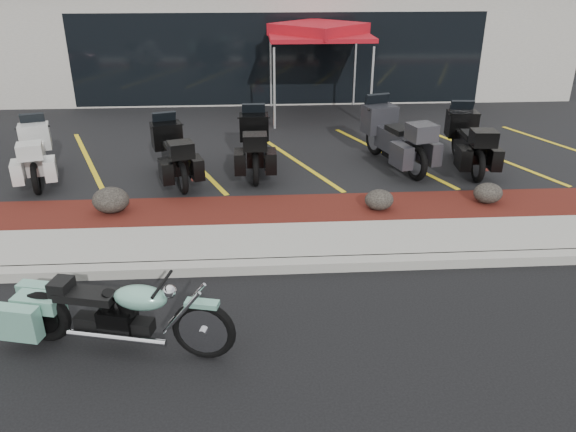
{
  "coord_description": "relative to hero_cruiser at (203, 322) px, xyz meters",
  "views": [
    {
      "loc": [
        -0.82,
        -6.23,
        4.12
      ],
      "look_at": [
        -0.34,
        1.2,
        0.73
      ],
      "focal_mm": 35.0,
      "sensor_mm": 36.0,
      "label": 1
    }
  ],
  "objects": [
    {
      "name": "ground",
      "position": [
        1.42,
        1.03,
        -0.49
      ],
      "size": [
        90.0,
        90.0,
        0.0
      ],
      "primitive_type": "plane",
      "color": "black",
      "rests_on": "ground"
    },
    {
      "name": "curb",
      "position": [
        1.42,
        1.93,
        -0.41
      ],
      "size": [
        24.0,
        0.25,
        0.15
      ],
      "primitive_type": "cube",
      "color": "gray",
      "rests_on": "ground"
    },
    {
      "name": "sidewalk",
      "position": [
        1.42,
        2.63,
        -0.41
      ],
      "size": [
        24.0,
        1.2,
        0.15
      ],
      "primitive_type": "cube",
      "color": "gray",
      "rests_on": "ground"
    },
    {
      "name": "mulch_bed",
      "position": [
        1.42,
        3.83,
        -0.41
      ],
      "size": [
        24.0,
        1.2,
        0.16
      ],
      "primitive_type": "cube",
      "color": "#370C0C",
      "rests_on": "ground"
    },
    {
      "name": "upper_lot",
      "position": [
        1.42,
        9.23,
        -0.41
      ],
      "size": [
        26.0,
        9.6,
        0.15
      ],
      "primitive_type": "cube",
      "color": "black",
      "rests_on": "ground"
    },
    {
      "name": "dealership_building",
      "position": [
        1.42,
        15.5,
        1.52
      ],
      "size": [
        18.0,
        8.16,
        4.0
      ],
      "color": "#A29E92",
      "rests_on": "ground"
    },
    {
      "name": "boulder_left",
      "position": [
        -1.87,
        3.85,
        -0.1
      ],
      "size": [
        0.63,
        0.52,
        0.45
      ],
      "primitive_type": "ellipsoid",
      "color": "black",
      "rests_on": "mulch_bed"
    },
    {
      "name": "boulder_mid",
      "position": [
        2.76,
        3.67,
        -0.15
      ],
      "size": [
        0.5,
        0.42,
        0.36
      ],
      "primitive_type": "ellipsoid",
      "color": "black",
      "rests_on": "mulch_bed"
    },
    {
      "name": "boulder_right",
      "position": [
        4.77,
        3.84,
        -0.14
      ],
      "size": [
        0.52,
        0.43,
        0.37
      ],
      "primitive_type": "ellipsoid",
      "color": "black",
      "rests_on": "mulch_bed"
    },
    {
      "name": "hero_cruiser",
      "position": [
        0.0,
        0.0,
        0.0
      ],
      "size": [
        2.85,
        1.32,
        0.97
      ],
      "primitive_type": null,
      "rotation": [
        0.0,
        0.0,
        -0.23
      ],
      "color": "#6DAA94",
      "rests_on": "ground"
    },
    {
      "name": "touring_white",
      "position": [
        -3.84,
        6.21,
        0.26
      ],
      "size": [
        1.32,
        2.18,
        1.19
      ],
      "primitive_type": null,
      "rotation": [
        0.0,
        0.0,
        1.85
      ],
      "color": "silver",
      "rests_on": "upper_lot"
    },
    {
      "name": "touring_black_front",
      "position": [
        -1.19,
        6.08,
        0.27
      ],
      "size": [
        1.39,
        2.22,
        1.21
      ],
      "primitive_type": null,
      "rotation": [
        0.0,
        0.0,
        1.88
      ],
      "color": "black",
      "rests_on": "upper_lot"
    },
    {
      "name": "touring_black_mid",
      "position": [
        0.62,
        6.52,
        0.29
      ],
      "size": [
        0.83,
        2.15,
        1.25
      ],
      "primitive_type": null,
      "rotation": [
        0.0,
        0.0,
        1.58
      ],
      "color": "black",
      "rests_on": "upper_lot"
    },
    {
      "name": "touring_grey",
      "position": [
        3.31,
        6.72,
        0.35
      ],
      "size": [
        1.53,
        2.52,
        1.38
      ],
      "primitive_type": null,
      "rotation": [
        0.0,
        0.0,
        1.86
      ],
      "color": "#2D2D32",
      "rests_on": "upper_lot"
    },
    {
      "name": "touring_black_rear",
      "position": [
        5.1,
        6.45,
        0.3
      ],
      "size": [
        1.01,
        2.24,
        1.27
      ],
      "primitive_type": null,
      "rotation": [
        0.0,
        0.0,
        1.49
      ],
      "color": "black",
      "rests_on": "upper_lot"
    },
    {
      "name": "traffic_cone",
      "position": [
        0.8,
        9.44,
        -0.09
      ],
      "size": [
        0.47,
        0.47,
        0.5
      ],
      "primitive_type": "cone",
      "rotation": [
        0.0,
        0.0,
        -0.35
      ],
      "color": "#F23108",
      "rests_on": "upper_lot"
    },
    {
      "name": "popup_canopy",
      "position": [
        2.41,
        10.26,
        1.91
      ],
      "size": [
        3.48,
        3.48,
        2.48
      ],
      "rotation": [
        0.0,
        0.0,
        -0.39
      ],
      "color": "silver",
      "rests_on": "upper_lot"
    }
  ]
}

